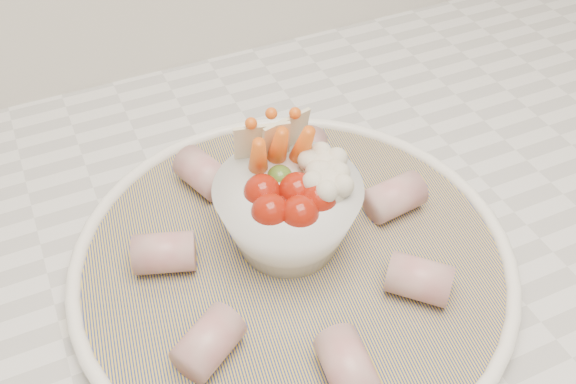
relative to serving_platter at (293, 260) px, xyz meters
name	(u,v)px	position (x,y,z in m)	size (l,w,h in m)	color
serving_platter	(293,260)	(0.00, 0.00, 0.00)	(0.40, 0.40, 0.02)	navy
veggie_bowl	(289,207)	(0.01, 0.02, 0.04)	(0.12, 0.12, 0.10)	white
cured_meat_rolls	(292,244)	(0.00, 0.00, 0.02)	(0.25, 0.28, 0.03)	#AB4E54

